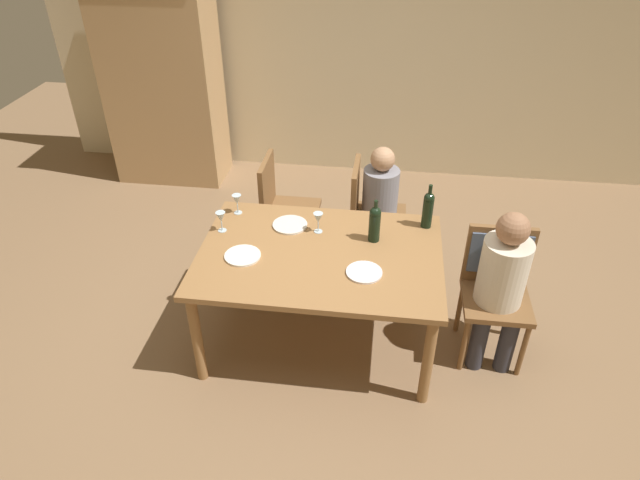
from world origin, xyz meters
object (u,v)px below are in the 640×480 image
object	(u,v)px
dining_table	(320,262)
person_man_bearded	(502,280)
wine_bottle_tall_green	(375,223)
chair_right_end	(497,274)
dinner_plate_guest_left	(364,272)
wine_glass_near_right	(318,219)
dinner_plate_guest_right	(243,256)
dinner_plate_host	(290,225)
wine_glass_near_left	(221,218)
handbag	(333,249)
chair_far_left	(281,203)
wine_bottle_dark_red	(428,209)
person_woman_host	(383,200)
armoire_cabinet	(162,76)
chair_far_right	(368,209)
wine_glass_centre	(237,200)

from	to	relation	value
dining_table	person_man_bearded	xyz separation A→B (m)	(1.18, -0.03, -0.01)
person_man_bearded	wine_bottle_tall_green	size ratio (longest dim) A/B	3.70
chair_right_end	dinner_plate_guest_left	world-z (taller)	chair_right_end
wine_glass_near_right	dinner_plate_guest_right	size ratio (longest dim) A/B	0.63
wine_bottle_tall_green	dinner_plate_host	bearing A→B (deg)	170.49
wine_glass_near_left	handbag	world-z (taller)	wine_glass_near_left
person_man_bearded	wine_glass_near_left	world-z (taller)	person_man_bearded
chair_far_left	wine_bottle_dark_red	world-z (taller)	wine_bottle_dark_red
dinner_plate_guest_left	person_woman_host	bearing A→B (deg)	85.77
dinner_plate_guest_right	wine_bottle_tall_green	bearing A→B (deg)	20.00
armoire_cabinet	dinner_plate_guest_right	distance (m)	2.82
dining_table	chair_right_end	size ratio (longest dim) A/B	1.74
dinner_plate_host	dinner_plate_guest_right	world-z (taller)	same
chair_far_left	wine_glass_near_right	xyz separation A→B (m)	(0.40, -0.70, 0.32)
armoire_cabinet	chair_far_right	xyz separation A→B (m)	(2.17, -1.37, -0.56)
wine_glass_near_left	wine_glass_centre	distance (m)	0.25
dinner_plate_host	armoire_cabinet	bearing A→B (deg)	129.21
person_man_bearded	wine_glass_near_left	distance (m)	1.91
armoire_cabinet	dining_table	distance (m)	3.02
person_man_bearded	wine_glass_near_right	size ratio (longest dim) A/B	7.65
dinner_plate_guest_left	chair_right_end	bearing A→B (deg)	19.28
dinner_plate_host	handbag	bearing A→B (deg)	69.48
person_man_bearded	dinner_plate_guest_left	world-z (taller)	person_man_bearded
handbag	person_man_bearded	bearing A→B (deg)	-39.14
dining_table	wine_glass_centre	world-z (taller)	wine_glass_centre
wine_bottle_dark_red	wine_glass_near_left	world-z (taller)	wine_bottle_dark_red
dining_table	person_man_bearded	world-z (taller)	person_man_bearded
handbag	chair_far_right	bearing A→B (deg)	0.00
person_man_bearded	dinner_plate_guest_right	distance (m)	1.68
person_woman_host	wine_bottle_tall_green	bearing A→B (deg)	-3.35
chair_far_left	wine_glass_near_left	bearing A→B (deg)	-18.70
armoire_cabinet	wine_glass_centre	world-z (taller)	armoire_cabinet
chair_far_right	dinner_plate_guest_right	distance (m)	1.32
person_woman_host	wine_glass_near_left	distance (m)	1.36
wine_glass_near_left	dining_table	bearing A→B (deg)	-13.48
dining_table	person_man_bearded	distance (m)	1.18
wine_glass_near_left	dinner_plate_guest_left	bearing A→B (deg)	-19.26
chair_right_end	chair_far_left	bearing A→B (deg)	-26.71
person_man_bearded	handbag	bearing A→B (deg)	-39.14
person_woman_host	dinner_plate_guest_right	xyz separation A→B (m)	(-0.88, -1.05, 0.12)
armoire_cabinet	handbag	size ratio (longest dim) A/B	7.79
wine_glass_centre	person_woman_host	bearing A→B (deg)	26.84
armoire_cabinet	wine_bottle_dark_red	distance (m)	3.22
dining_table	wine_glass_near_left	xyz separation A→B (m)	(-0.71, 0.17, 0.19)
wine_bottle_dark_red	dinner_plate_guest_left	distance (m)	0.73
person_man_bearded	dinner_plate_guest_left	size ratio (longest dim) A/B	5.01
chair_right_end	wine_glass_near_left	size ratio (longest dim) A/B	6.17
wine_glass_near_left	dinner_plate_guest_right	xyz separation A→B (m)	(0.21, -0.28, -0.10)
person_woman_host	chair_right_end	bearing A→B (deg)	44.15
person_woman_host	dinner_plate_guest_left	bearing A→B (deg)	-4.23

